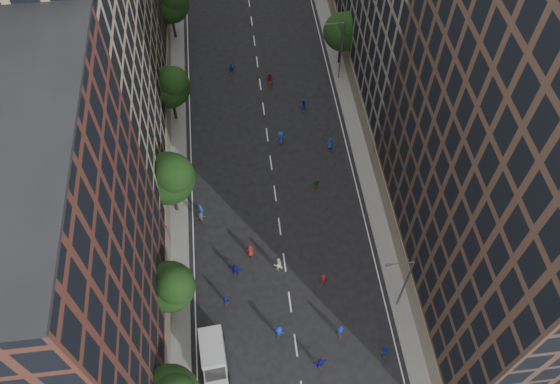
# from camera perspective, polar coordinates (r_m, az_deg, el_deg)

# --- Properties ---
(ground) EXTENTS (240.00, 240.00, 0.00)m
(ground) POSITION_cam_1_polar(r_m,az_deg,el_deg) (70.96, -1.69, 8.42)
(ground) COLOR black
(ground) RESTS_ON ground
(sidewalk_left) EXTENTS (4.00, 105.00, 0.15)m
(sidewalk_left) POSITION_cam_1_polar(r_m,az_deg,el_deg) (76.65, -11.41, 11.57)
(sidewalk_left) COLOR slate
(sidewalk_left) RESTS_ON ground
(sidewalk_right) EXTENTS (4.00, 105.00, 0.15)m
(sidewalk_right) POSITION_cam_1_polar(r_m,az_deg,el_deg) (77.78, 6.81, 13.11)
(sidewalk_right) COLOR slate
(sidewalk_right) RESTS_ON ground
(bldg_left_a) EXTENTS (14.00, 22.00, 30.00)m
(bldg_left_a) POSITION_cam_1_polar(r_m,az_deg,el_deg) (44.14, -23.73, -8.12)
(bldg_left_a) COLOR #4E261D
(bldg_left_a) RESTS_ON ground
(bldg_left_b) EXTENTS (14.00, 26.00, 34.00)m
(bldg_left_b) POSITION_cam_1_polar(r_m,az_deg,el_deg) (57.80, -21.33, 14.40)
(bldg_left_b) COLOR #998464
(bldg_left_b) RESTS_ON ground
(bldg_right_a) EXTENTS (14.00, 30.00, 36.00)m
(bldg_right_a) POSITION_cam_1_polar(r_m,az_deg,el_deg) (46.81, 24.92, 2.86)
(bldg_right_a) COLOR #432F24
(bldg_right_a) RESTS_ON ground
(tree_left_1) EXTENTS (4.80, 4.80, 8.21)m
(tree_left_1) POSITION_cam_1_polar(r_m,az_deg,el_deg) (51.60, -11.33, -9.62)
(tree_left_1) COLOR black
(tree_left_1) RESTS_ON ground
(tree_left_2) EXTENTS (5.60, 5.60, 9.45)m
(tree_left_2) POSITION_cam_1_polar(r_m,az_deg,el_deg) (57.26, -11.43, 1.55)
(tree_left_2) COLOR black
(tree_left_2) RESTS_ON ground
(tree_left_3) EXTENTS (5.00, 5.00, 8.58)m
(tree_left_3) POSITION_cam_1_polar(r_m,az_deg,el_deg) (67.09, -11.37, 10.82)
(tree_left_3) COLOR black
(tree_left_3) RESTS_ON ground
(tree_left_4) EXTENTS (5.40, 5.40, 9.08)m
(tree_left_4) POSITION_cam_1_polar(r_m,az_deg,el_deg) (79.32, -11.40, 18.91)
(tree_left_4) COLOR black
(tree_left_4) RESTS_ON ground
(tree_right_a) EXTENTS (5.00, 5.00, 8.39)m
(tree_right_a) POSITION_cam_1_polar(r_m,az_deg,el_deg) (74.39, 6.71, 16.46)
(tree_right_a) COLOR black
(tree_right_a) RESTS_ON ground
(streetlamp_near) EXTENTS (2.64, 0.22, 9.06)m
(streetlamp_near) POSITION_cam_1_polar(r_m,az_deg,el_deg) (52.51, 12.78, -9.13)
(streetlamp_near) COLOR #595B60
(streetlamp_near) RESTS_ON ground
(streetlamp_far) EXTENTS (2.64, 0.22, 9.06)m
(streetlamp_far) POSITION_cam_1_polar(r_m,az_deg,el_deg) (72.32, 6.28, 14.74)
(streetlamp_far) COLOR #595B60
(streetlamp_far) RESTS_ON ground
(cargo_van) EXTENTS (2.66, 5.11, 2.64)m
(cargo_van) POSITION_cam_1_polar(r_m,az_deg,el_deg) (52.96, -6.98, -16.60)
(cargo_van) COLOR #B4B4B6
(cargo_van) RESTS_ON ground
(skater_1) EXTENTS (0.72, 0.50, 1.87)m
(skater_1) POSITION_cam_1_polar(r_m,az_deg,el_deg) (54.21, 6.29, -14.18)
(skater_1) COLOR #132CA0
(skater_1) RESTS_ON ground
(skater_2) EXTENTS (1.06, 0.96, 1.79)m
(skater_2) POSITION_cam_1_polar(r_m,az_deg,el_deg) (54.14, 10.82, -16.01)
(skater_2) COLOR #13269F
(skater_2) RESTS_ON ground
(skater_3) EXTENTS (1.37, 1.05, 1.87)m
(skater_3) POSITION_cam_1_polar(r_m,az_deg,el_deg) (53.86, -0.12, -14.39)
(skater_3) COLOR #142BA5
(skater_3) RESTS_ON ground
(skater_4) EXTENTS (1.00, 0.56, 1.60)m
(skater_4) POSITION_cam_1_polar(r_m,az_deg,el_deg) (55.54, -5.64, -11.11)
(skater_4) COLOR #1630B7
(skater_4) RESTS_ON ground
(skater_5) EXTENTS (1.43, 0.61, 1.50)m
(skater_5) POSITION_cam_1_polar(r_m,az_deg,el_deg) (53.17, 4.20, -17.43)
(skater_5) COLOR #1415A6
(skater_5) RESTS_ON ground
(skater_6) EXTENTS (0.92, 0.75, 1.63)m
(skater_6) POSITION_cam_1_polar(r_m,az_deg,el_deg) (57.84, -3.13, -6.14)
(skater_6) COLOR maroon
(skater_6) RESTS_ON ground
(skater_7) EXTENTS (0.67, 0.56, 1.56)m
(skater_7) POSITION_cam_1_polar(r_m,az_deg,el_deg) (56.45, 4.56, -9.02)
(skater_7) COLOR #AB1E1C
(skater_7) RESTS_ON ground
(skater_8) EXTENTS (1.06, 0.89, 1.93)m
(skater_8) POSITION_cam_1_polar(r_m,az_deg,el_deg) (56.81, -0.21, -7.57)
(skater_8) COLOR white
(skater_8) RESTS_ON ground
(skater_9) EXTENTS (1.09, 0.78, 1.53)m
(skater_9) POSITION_cam_1_polar(r_m,az_deg,el_deg) (60.58, -8.25, -2.64)
(skater_9) COLOR #36363A
(skater_9) RESTS_ON ground
(skater_10) EXTENTS (0.98, 0.55, 1.57)m
(skater_10) POSITION_cam_1_polar(r_m,az_deg,el_deg) (62.62, 3.83, 0.81)
(skater_10) COLOR #1E6429
(skater_10) RESTS_ON ground
(skater_11) EXTENTS (1.56, 0.97, 1.60)m
(skater_11) POSITION_cam_1_polar(r_m,az_deg,el_deg) (56.91, -4.69, -8.08)
(skater_11) COLOR #121892
(skater_11) RESTS_ON ground
(skater_12) EXTENTS (0.84, 0.62, 1.57)m
(skater_12) POSITION_cam_1_polar(r_m,az_deg,el_deg) (66.52, 5.24, 5.05)
(skater_12) COLOR #1440A6
(skater_12) RESTS_ON ground
(skater_13) EXTENTS (0.70, 0.59, 1.64)m
(skater_13) POSITION_cam_1_polar(r_m,az_deg,el_deg) (61.11, -8.29, -1.79)
(skater_13) COLOR #164CB5
(skater_13) RESTS_ON ground
(skater_14) EXTENTS (0.89, 0.71, 1.74)m
(skater_14) POSITION_cam_1_polar(r_m,az_deg,el_deg) (70.55, 2.40, 9.05)
(skater_14) COLOR #1523AE
(skater_14) RESTS_ON ground
(skater_15) EXTENTS (1.27, 0.85, 1.82)m
(skater_15) POSITION_cam_1_polar(r_m,az_deg,el_deg) (66.70, 0.07, 5.69)
(skater_15) COLOR #1740BC
(skater_15) RESTS_ON ground
(skater_16) EXTENTS (1.18, 0.76, 1.86)m
(skater_16) POSITION_cam_1_polar(r_m,az_deg,el_deg) (75.48, -5.07, 12.63)
(skater_16) COLOR blue
(skater_16) RESTS_ON ground
(skater_17) EXTENTS (1.52, 0.49, 1.64)m
(skater_17) POSITION_cam_1_polar(r_m,az_deg,el_deg) (74.04, -1.06, 11.74)
(skater_17) COLOR maroon
(skater_17) RESTS_ON ground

